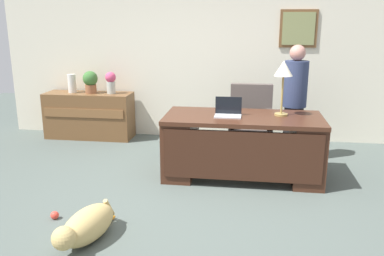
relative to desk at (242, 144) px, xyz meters
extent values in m
plane|color=#4C5651|center=(-0.54, -0.80, -0.43)|extent=(12.00, 12.00, 0.00)
cube|color=beige|center=(-0.54, 1.80, 0.92)|extent=(7.00, 0.12, 2.70)
cube|color=brown|center=(0.77, 1.72, 1.35)|extent=(0.56, 0.03, 0.57)
cube|color=#838854|center=(0.77, 1.70, 1.35)|extent=(0.48, 0.01, 0.49)
cube|color=#422316|center=(0.00, 0.03, 0.33)|extent=(1.91, 0.87, 0.05)
cube|color=#422316|center=(-0.78, 0.03, -0.06)|extent=(0.36, 0.81, 0.73)
cube|color=#422316|center=(0.78, 0.03, -0.06)|extent=(0.36, 0.81, 0.73)
cube|color=#381E13|center=(0.00, -0.38, -0.03)|extent=(1.81, 0.04, 0.59)
cube|color=brown|center=(-2.56, 1.45, -0.05)|extent=(1.43, 0.48, 0.75)
cube|color=brown|center=(-2.56, 1.20, 0.04)|extent=(1.33, 0.02, 0.14)
cube|color=#564C47|center=(0.09, 0.80, -0.06)|extent=(0.60, 0.58, 0.18)
cylinder|color=black|center=(0.09, 0.80, -0.29)|extent=(0.10, 0.10, 0.28)
cylinder|color=black|center=(0.09, 0.80, -0.40)|extent=(0.52, 0.52, 0.05)
cube|color=#564C47|center=(0.09, 1.04, 0.31)|extent=(0.60, 0.12, 0.56)
cube|color=#564C47|center=(-0.17, 0.80, 0.14)|extent=(0.08, 0.50, 0.22)
cube|color=#564C47|center=(0.35, 0.80, 0.14)|extent=(0.08, 0.50, 0.22)
cylinder|color=#262323|center=(0.68, 0.77, -0.05)|extent=(0.26, 0.26, 0.77)
cylinder|color=navy|center=(0.68, 0.77, 0.65)|extent=(0.32, 0.32, 0.62)
sphere|color=tan|center=(0.68, 0.77, 1.06)|extent=(0.21, 0.21, 0.21)
ellipsoid|color=tan|center=(-1.31, -1.71, -0.28)|extent=(0.45, 0.70, 0.30)
sphere|color=tan|center=(-1.40, -2.02, -0.24)|extent=(0.20, 0.20, 0.20)
cylinder|color=tan|center=(-1.23, -1.39, -0.26)|extent=(0.08, 0.15, 0.21)
cube|color=#B2B5BA|center=(-0.19, -0.04, 0.36)|extent=(0.32, 0.22, 0.01)
cube|color=black|center=(-0.19, 0.06, 0.47)|extent=(0.32, 0.01, 0.21)
cylinder|color=#9E8447|center=(0.45, 0.13, 0.37)|extent=(0.16, 0.16, 0.02)
cylinder|color=#9E8447|center=(0.45, 0.13, 0.61)|extent=(0.02, 0.02, 0.46)
cone|color=silver|center=(0.45, 0.13, 0.93)|extent=(0.22, 0.22, 0.18)
cylinder|color=#B4B8AF|center=(-2.16, 1.45, 0.42)|extent=(0.14, 0.14, 0.20)
sphere|color=#D64871|center=(-2.16, 1.45, 0.59)|extent=(0.17, 0.17, 0.17)
cylinder|color=silver|center=(-2.82, 1.45, 0.48)|extent=(0.13, 0.13, 0.30)
cylinder|color=brown|center=(-2.50, 1.45, 0.39)|extent=(0.18, 0.18, 0.14)
sphere|color=#3C6F33|center=(-2.50, 1.45, 0.56)|extent=(0.24, 0.24, 0.24)
sphere|color=#E53F33|center=(-1.81, -1.38, -0.39)|extent=(0.08, 0.08, 0.08)
ellipsoid|color=orange|center=(-1.26, -1.37, -0.40)|extent=(0.14, 0.19, 0.05)
camera|label=1|loc=(0.06, -4.79, 1.48)|focal=37.84mm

